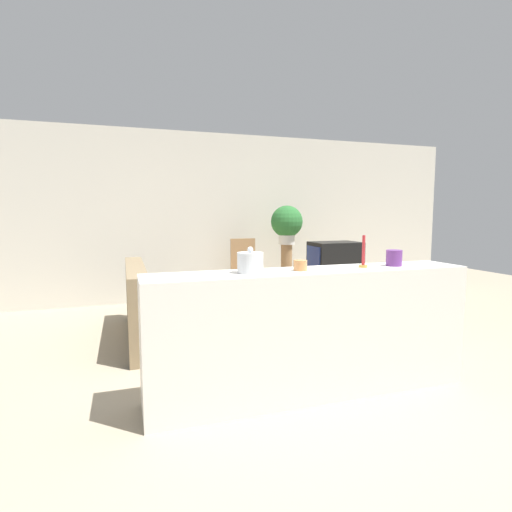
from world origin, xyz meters
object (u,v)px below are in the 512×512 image
Objects in this scene: couch at (165,312)px; television at (335,259)px; potted_plant at (287,223)px; decorative_bowl at (250,263)px; wooden_chair at (245,269)px.

television reaches higher than couch.
couch is 2.47m from television.
potted_plant is (-0.37, 0.87, 0.49)m from television.
potted_plant is at bearing 31.40° from couch.
potted_plant reaches higher than decorative_bowl.
wooden_chair is (-1.04, 0.93, -0.22)m from television.
potted_plant is at bearing 62.83° from decorative_bowl.
wooden_chair is (1.35, 1.29, 0.27)m from couch.
decorative_bowl reaches higher than television.
potted_plant is 3.48m from decorative_bowl.
potted_plant is at bearing -4.96° from wooden_chair.
wooden_chair is at bearing 43.74° from couch.
potted_plant reaches higher than wooden_chair.
television is 1.11× the size of potted_plant.
couch is 1.83× the size of wooden_chair.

